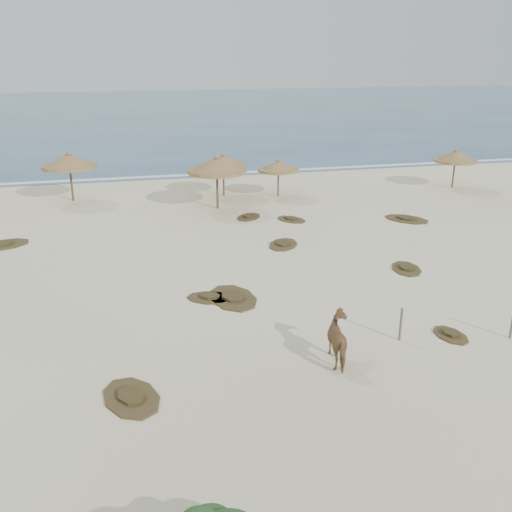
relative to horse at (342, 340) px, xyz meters
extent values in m
plane|color=white|center=(-2.98, 2.17, -0.72)|extent=(160.00, 160.00, 0.00)
cube|color=navy|center=(-2.98, 77.17, -0.71)|extent=(200.00, 100.00, 0.01)
cube|color=white|center=(-2.98, 28.17, -0.71)|extent=(70.00, 0.60, 0.01)
cylinder|color=brown|center=(-8.82, 22.21, 0.45)|extent=(0.13, 0.13, 2.33)
cylinder|color=#9A6E46|center=(-8.82, 22.21, 1.41)|extent=(3.70, 3.70, 0.20)
cone|color=#9A6E46|center=(-8.82, 22.21, 1.78)|extent=(3.58, 3.58, 0.83)
cone|color=#9A6E46|center=(-8.82, 22.21, 2.28)|extent=(0.40, 0.40, 0.24)
cylinder|color=brown|center=(0.50, 21.32, 0.33)|extent=(0.12, 0.12, 2.09)
cylinder|color=#9A6E46|center=(0.50, 21.32, 1.19)|extent=(3.78, 3.78, 0.18)
cone|color=#9A6E46|center=(0.50, 21.32, 1.52)|extent=(3.65, 3.65, 0.75)
cone|color=#9A6E46|center=(0.50, 21.32, 1.97)|extent=(0.36, 0.36, 0.22)
cylinder|color=brown|center=(-0.45, 18.25, 0.49)|extent=(0.14, 0.14, 2.41)
cylinder|color=#9A6E46|center=(-0.45, 18.25, 1.49)|extent=(3.86, 3.86, 0.21)
cone|color=#9A6E46|center=(-0.45, 18.25, 1.87)|extent=(3.73, 3.73, 0.86)
cone|color=#9A6E46|center=(-0.45, 18.25, 2.38)|extent=(0.41, 0.41, 0.25)
cylinder|color=brown|center=(3.84, 20.34, 0.20)|extent=(0.10, 0.10, 1.83)
cylinder|color=#9A6E46|center=(3.84, 20.34, 0.96)|extent=(2.67, 2.67, 0.16)
cone|color=#9A6E46|center=(3.84, 20.34, 1.25)|extent=(2.58, 2.58, 0.65)
cone|color=#9A6E46|center=(3.84, 20.34, 1.64)|extent=(0.31, 0.31, 0.19)
cylinder|color=brown|center=(15.97, 19.81, 0.29)|extent=(0.11, 0.11, 2.01)
cylinder|color=#9A6E46|center=(15.97, 19.81, 1.12)|extent=(3.62, 3.62, 0.17)
cone|color=#9A6E46|center=(15.97, 19.81, 1.44)|extent=(3.50, 3.50, 0.72)
cone|color=#9A6E46|center=(15.97, 19.81, 1.87)|extent=(0.34, 0.34, 0.21)
imported|color=#966744|center=(0.00, 0.00, 0.00)|extent=(0.94, 1.77, 1.44)
cylinder|color=brown|center=(2.34, 0.81, -0.16)|extent=(0.09, 0.09, 1.11)
cylinder|color=brown|center=(5.87, 0.08, -0.17)|extent=(0.08, 0.08, 1.09)
camera|label=1|loc=(-6.00, -13.90, 8.01)|focal=40.00mm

